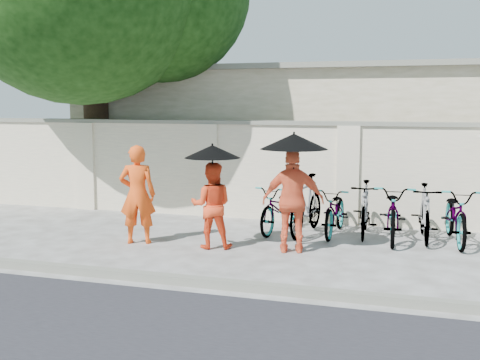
% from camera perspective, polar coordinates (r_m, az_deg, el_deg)
% --- Properties ---
extents(ground, '(80.00, 80.00, 0.00)m').
position_cam_1_polar(ground, '(9.99, -3.80, -6.90)').
color(ground, '#B3B3B3').
extents(kerb, '(40.00, 0.16, 0.12)m').
position_cam_1_polar(kerb, '(8.47, -8.04, -9.16)').
color(kerb, slate).
rests_on(kerb, ground).
extents(compound_wall, '(20.00, 0.30, 2.00)m').
position_cam_1_polar(compound_wall, '(12.56, 5.76, 0.66)').
color(compound_wall, '#F2E4C0').
rests_on(compound_wall, ground).
extents(building_behind, '(14.00, 6.00, 3.20)m').
position_cam_1_polar(building_behind, '(16.11, 12.07, 4.14)').
color(building_behind, beige).
rests_on(building_behind, ground).
extents(monk_left, '(0.73, 0.59, 1.73)m').
position_cam_1_polar(monk_left, '(10.63, -9.70, -1.36)').
color(monk_left, '#FF5013').
rests_on(monk_left, ground).
extents(monk_center, '(0.83, 0.72, 1.46)m').
position_cam_1_polar(monk_center, '(10.17, -2.72, -2.42)').
color(monk_center, '#F5431B').
rests_on(monk_center, ground).
extents(parasol_center, '(0.94, 0.94, 0.93)m').
position_cam_1_polar(parasol_center, '(9.96, -2.64, 2.72)').
color(parasol_center, black).
rests_on(parasol_center, ground).
extents(monk_right, '(1.07, 0.64, 1.71)m').
position_cam_1_polar(monk_right, '(9.88, 5.06, -1.99)').
color(monk_right, '#F76437').
rests_on(monk_right, ground).
extents(parasol_right, '(1.10, 1.10, 0.99)m').
position_cam_1_polar(parasol_right, '(9.69, 5.14, 3.66)').
color(parasol_right, black).
rests_on(parasol_right, ground).
extents(bike_0, '(0.84, 1.80, 0.91)m').
position_cam_1_polar(bike_0, '(11.49, 3.79, -2.69)').
color(bike_0, gray).
rests_on(bike_0, ground).
extents(bike_1, '(0.72, 1.91, 1.12)m').
position_cam_1_polar(bike_1, '(11.29, 6.31, -2.36)').
color(bike_1, gray).
rests_on(bike_1, ground).
extents(bike_2, '(0.65, 1.75, 0.91)m').
position_cam_1_polar(bike_2, '(11.33, 9.05, -2.91)').
color(bike_2, gray).
rests_on(bike_2, ground).
extents(bike_3, '(0.56, 1.71, 1.02)m').
position_cam_1_polar(bike_3, '(11.32, 11.76, -2.71)').
color(bike_3, gray).
rests_on(bike_3, ground).
extents(bike_4, '(0.81, 2.00, 1.03)m').
position_cam_1_polar(bike_4, '(11.09, 14.38, -2.96)').
color(bike_4, gray).
rests_on(bike_4, ground).
extents(bike_5, '(0.61, 1.71, 1.01)m').
position_cam_1_polar(bike_5, '(11.20, 17.13, -3.01)').
color(bike_5, gray).
rests_on(bike_5, ground).
extents(bike_6, '(0.90, 1.98, 1.01)m').
position_cam_1_polar(bike_6, '(11.17, 19.84, -3.15)').
color(bike_6, gray).
rests_on(bike_6, ground).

